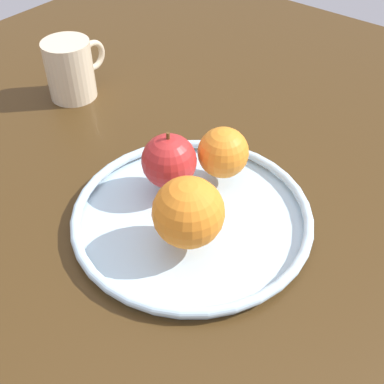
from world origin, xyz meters
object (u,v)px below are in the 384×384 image
ambient_mug (71,69)px  apple (169,161)px  fruit_bowl (192,216)px  orange_center (223,153)px  orange_back_right (188,212)px

ambient_mug → apple: bearing=-106.7°
fruit_bowl → apple: (2.25, 5.41, 4.33)cm
fruit_bowl → orange_center: size_ratio=4.46×
fruit_bowl → apple: size_ratio=3.79×
fruit_bowl → orange_back_right: bearing=-146.6°
fruit_bowl → apple: bearing=67.4°
apple → ambient_mug: bearing=73.3°
orange_back_right → orange_center: bearing=17.8°
fruit_bowl → apple: 7.28cm
orange_back_right → apple: bearing=53.0°
apple → ambient_mug: size_ratio=0.68×
fruit_bowl → orange_center: orange_center is taller
orange_back_right → orange_center: size_ratio=1.22×
fruit_bowl → orange_center: (7.97, 1.34, 4.15)cm
fruit_bowl → orange_back_right: orange_back_right is taller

